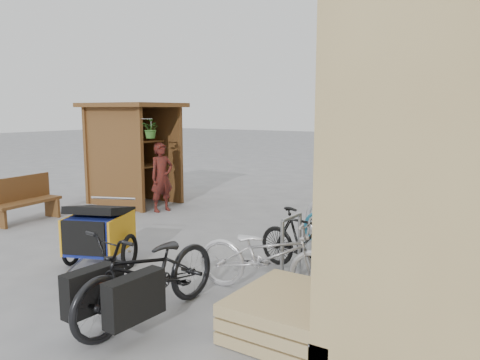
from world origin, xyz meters
The scene contains 17 objects.
ground centered at (0.00, 0.00, 0.00)m, with size 80.00×80.00×0.00m, color gray.
kiosk centered at (-3.28, 2.47, 1.55)m, with size 2.49×1.65×2.40m.
bike_rack centered at (2.30, 2.40, 0.52)m, with size 0.05×5.35×0.86m.
pallet_stack centered at (3.00, -1.40, 0.21)m, with size 1.00×1.20×0.40m.
bench centered at (-3.67, -0.06, 0.47)m, with size 0.63×1.49×0.92m.
shopping_carts centered at (3.00, 6.86, 0.64)m, with size 0.61×2.07×1.10m.
child_trailer centered at (-0.24, -1.05, 0.53)m, with size 1.08×1.63×0.96m.
cargo_bike centered at (1.61, -1.95, 0.52)m, with size 0.77×2.01×1.04m.
person_kiosk centered at (-2.04, 2.20, 0.77)m, with size 0.56×0.37×1.53m, color maroon.
bike_0 centered at (2.27, -0.59, 0.48)m, with size 0.63×1.82×0.96m, color silver.
bike_1 centered at (2.32, 0.32, 0.45)m, with size 0.42×1.48×0.89m, color black.
bike_2 centered at (2.47, 1.80, 0.43)m, with size 0.57×1.64×0.86m, color #226B8A.
bike_3 centered at (2.42, 2.04, 0.56)m, with size 0.52×1.85×1.11m, color silver.
bike_4 centered at (2.31, 2.91, 0.46)m, with size 0.61×1.76×0.93m, color silver.
bike_5 centered at (2.32, 3.25, 0.52)m, with size 0.49×1.72×1.03m, color #226B8A.
bike_6 centered at (2.20, 4.10, 0.42)m, with size 0.56×1.60×0.84m, color tan.
bike_7 centered at (2.31, 4.55, 0.52)m, with size 0.49×1.73×1.04m, color silver.
Camera 1 is at (5.03, -5.37, 2.23)m, focal length 35.00 mm.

